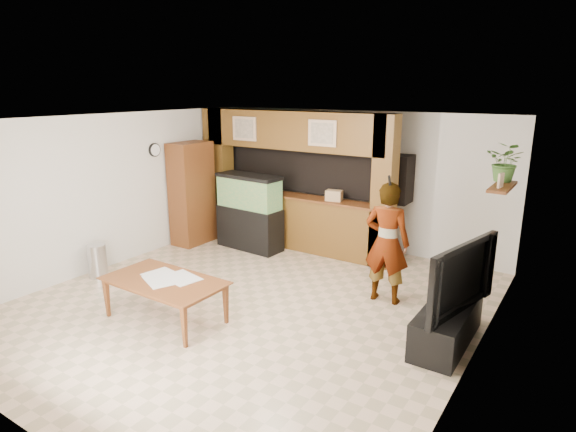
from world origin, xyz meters
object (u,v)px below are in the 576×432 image
Objects in this scene: pantry_cabinet at (192,193)px; aquarium at (250,213)px; television at (452,274)px; dining_table at (164,301)px; person at (387,243)px.

aquarium is (1.17, 0.33, -0.30)m from pantry_cabinet.
aquarium is 0.99× the size of television.
television is 3.66m from dining_table.
aquarium is at bearing 15.65° from pantry_cabinet.
television is (4.18, -1.53, 0.19)m from aquarium.
aquarium reaches higher than dining_table.
television is at bearing 141.47° from person.
person is 1.09× the size of dining_table.
person is 3.17m from dining_table.
dining_table is (2.05, -2.69, -0.71)m from pantry_cabinet.
dining_table is at bearing 40.01° from person.
person is (-1.10, 0.73, -0.01)m from television.
person is at bearing -6.45° from pantry_cabinet.
person is (4.25, -0.48, -0.12)m from pantry_cabinet.
aquarium is 4.46m from television.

